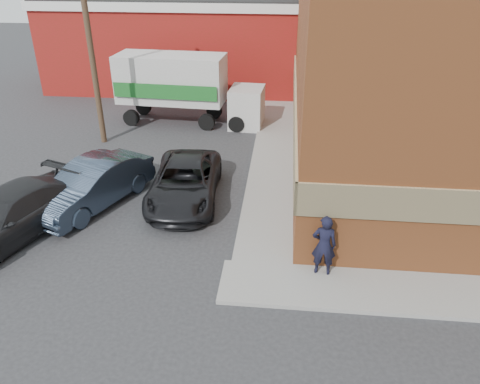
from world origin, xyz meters
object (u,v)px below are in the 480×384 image
(suv_a, at_px, (185,182))
(brick_building, at_px, (475,48))
(utility_pole, at_px, (89,39))
(sedan, at_px, (93,184))
(warehouse, at_px, (181,40))
(box_truck, at_px, (184,85))
(suv_b, at_px, (7,216))
(man, at_px, (324,245))

(suv_a, bearing_deg, brick_building, 21.93)
(utility_pole, xyz_separation_m, sedan, (1.88, -5.95, -3.94))
(warehouse, relative_size, utility_pole, 1.81)
(brick_building, relative_size, utility_pole, 2.03)
(box_truck, bearing_deg, suv_a, -74.73)
(suv_a, height_order, suv_b, suv_b)
(utility_pole, relative_size, man, 4.89)
(man, xyz_separation_m, suv_b, (-9.80, 0.99, -0.26))
(suv_a, distance_m, suv_b, 5.91)
(suv_b, bearing_deg, sedan, 72.38)
(brick_building, relative_size, box_truck, 2.53)
(brick_building, distance_m, man, 11.74)
(sedan, bearing_deg, box_truck, 103.49)
(utility_pole, distance_m, box_truck, 5.32)
(brick_building, distance_m, suv_b, 18.44)
(warehouse, bearing_deg, box_truck, -76.71)
(utility_pole, height_order, sedan, utility_pole)
(utility_pole, bearing_deg, warehouse, 82.23)
(utility_pole, height_order, suv_a, utility_pole)
(suv_b, height_order, box_truck, box_truck)
(utility_pole, xyz_separation_m, box_truck, (3.37, 3.07, -2.73))
(box_truck, bearing_deg, sedan, -95.54)
(utility_pole, relative_size, suv_b, 1.67)
(utility_pole, distance_m, man, 14.01)
(suv_a, bearing_deg, sedan, -170.93)
(warehouse, bearing_deg, utility_pole, -97.77)
(utility_pole, bearing_deg, box_truck, 42.34)
(utility_pole, xyz_separation_m, man, (9.80, -9.29, -3.71))
(suv_b, bearing_deg, brick_building, 48.41)
(warehouse, height_order, suv_a, warehouse)
(box_truck, bearing_deg, man, -58.68)
(warehouse, relative_size, box_truck, 2.26)
(brick_building, height_order, suv_b, brick_building)
(suv_a, bearing_deg, suv_b, -152.37)
(man, distance_m, sedan, 8.60)
(brick_building, height_order, warehouse, brick_building)
(warehouse, height_order, box_truck, warehouse)
(warehouse, xyz_separation_m, suv_b, (-1.50, -19.30, -2.03))
(brick_building, height_order, box_truck, brick_building)
(warehouse, height_order, sedan, warehouse)
(brick_building, xyz_separation_m, suv_a, (-10.94, -5.24, -3.97))
(man, relative_size, suv_a, 0.36)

